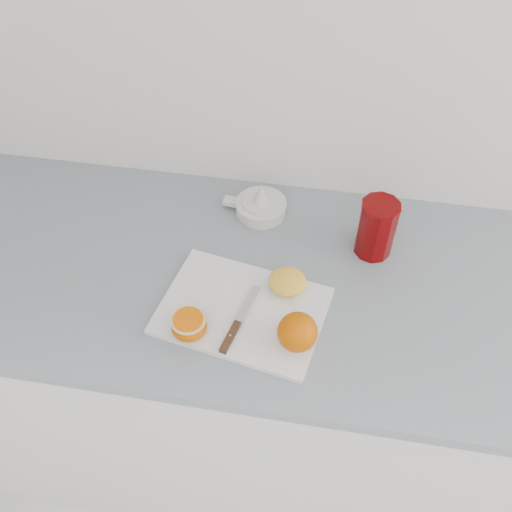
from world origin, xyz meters
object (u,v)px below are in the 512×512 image
object	(u,v)px
citrus_juicer	(261,205)
red_tumbler	(376,230)
counter	(273,378)
half_orange	(189,325)
cutting_board	(242,311)

from	to	relation	value
citrus_juicer	red_tumbler	distance (m)	0.29
citrus_juicer	red_tumbler	world-z (taller)	red_tumbler
counter	half_orange	size ratio (longest dim) A/B	33.88
cutting_board	red_tumbler	bearing A→B (deg)	40.57
cutting_board	red_tumbler	size ratio (longest dim) A/B	2.35
half_orange	citrus_juicer	bearing A→B (deg)	77.83
counter	cutting_board	world-z (taller)	cutting_board
counter	citrus_juicer	xyz separation A→B (m)	(-0.07, 0.19, 0.47)
cutting_board	counter	bearing A→B (deg)	61.66
half_orange	citrus_juicer	size ratio (longest dim) A/B	0.46
cutting_board	citrus_juicer	bearing A→B (deg)	92.13
half_orange	counter	bearing A→B (deg)	50.31
red_tumbler	cutting_board	bearing A→B (deg)	-139.43
counter	half_orange	xyz separation A→B (m)	(-0.15, -0.18, 0.48)
half_orange	citrus_juicer	world-z (taller)	citrus_juicer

